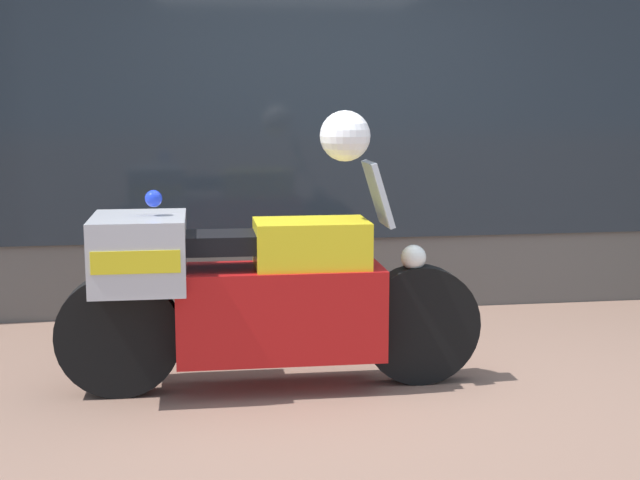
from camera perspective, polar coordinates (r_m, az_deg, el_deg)
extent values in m
plane|color=#7A5B4C|center=(4.95, 3.75, -9.45)|extent=(60.00, 60.00, 0.00)
cube|color=#56514C|center=(6.67, 0.12, 11.85)|extent=(6.89, 0.40, 3.79)
cube|color=#1E262D|center=(6.54, 4.32, 12.32)|extent=(5.70, 0.02, 2.79)
cube|color=slate|center=(6.87, 3.41, -1.81)|extent=(5.48, 0.30, 0.55)
cube|color=silver|center=(6.89, 3.23, 5.83)|extent=(5.48, 0.02, 1.30)
cube|color=beige|center=(6.75, 3.53, 11.23)|extent=(5.48, 0.30, 0.02)
cube|color=black|center=(6.63, -14.70, 11.34)|extent=(0.18, 0.04, 0.06)
cube|color=#195623|center=(6.61, -5.50, 11.60)|extent=(0.18, 0.04, 0.06)
cube|color=navy|center=(6.75, 3.54, 11.57)|extent=(0.18, 0.04, 0.06)
cube|color=#B7B2A8|center=(7.05, 12.00, 11.29)|extent=(0.18, 0.04, 0.06)
cube|color=#C68E19|center=(7.48, 19.62, 10.83)|extent=(0.18, 0.04, 0.06)
cube|color=yellow|center=(6.59, -7.51, 1.27)|extent=(0.19, 0.04, 0.27)
cube|color=orange|center=(7.13, 13.78, 1.68)|extent=(0.19, 0.02, 0.27)
cylinder|color=black|center=(4.99, 6.39, -5.39)|extent=(0.66, 0.15, 0.66)
cylinder|color=black|center=(4.86, -12.75, -5.95)|extent=(0.66, 0.15, 0.66)
cube|color=#B71414|center=(4.84, -2.58, -4.61)|extent=(1.12, 0.45, 0.49)
cube|color=yellow|center=(4.78, -0.56, -0.39)|extent=(0.61, 0.40, 0.28)
cube|color=black|center=(4.74, -5.65, -0.15)|extent=(0.65, 0.34, 0.10)
cube|color=#B7B7BC|center=(4.76, -11.48, -0.75)|extent=(0.49, 0.61, 0.38)
cube|color=yellow|center=(4.76, -11.48, -0.75)|extent=(0.45, 0.62, 0.11)
cube|color=#B2BCC6|center=(4.80, 3.74, 2.98)|extent=(0.14, 0.31, 0.35)
sphere|color=white|center=(4.90, 6.01, -1.12)|extent=(0.14, 0.14, 0.14)
sphere|color=blue|center=(4.71, -10.61, 2.63)|extent=(0.09, 0.09, 0.09)
sphere|color=white|center=(4.75, 1.61, 6.67)|extent=(0.27, 0.27, 0.27)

